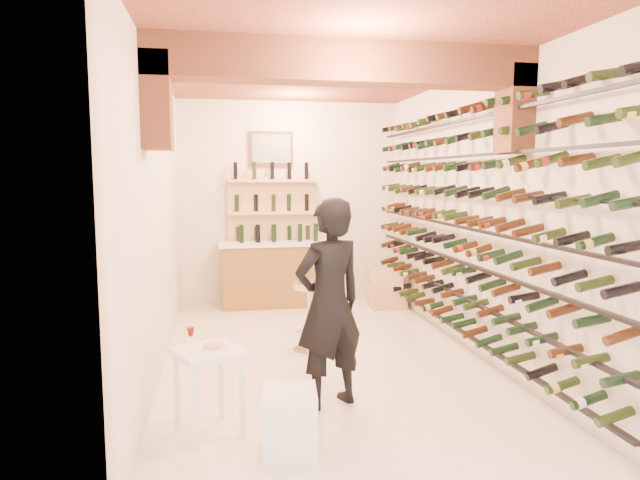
# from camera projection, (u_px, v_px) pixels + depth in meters

# --- Properties ---
(ground) EXTENTS (6.00, 6.00, 0.00)m
(ground) POSITION_uv_depth(u_px,v_px,m) (325.00, 358.00, 6.27)
(ground) COLOR white
(ground) RESTS_ON ground
(room_shell) EXTENTS (3.52, 6.02, 3.21)m
(room_shell) POSITION_uv_depth(u_px,v_px,m) (330.00, 154.00, 5.76)
(room_shell) COLOR silver
(room_shell) RESTS_ON ground
(wine_rack) EXTENTS (0.32, 5.70, 2.56)m
(wine_rack) POSITION_uv_depth(u_px,v_px,m) (457.00, 219.00, 6.36)
(wine_rack) COLOR black
(wine_rack) RESTS_ON ground
(back_counter) EXTENTS (1.70, 0.62, 1.29)m
(back_counter) POSITION_uv_depth(u_px,v_px,m) (274.00, 272.00, 8.74)
(back_counter) COLOR olive
(back_counter) RESTS_ON ground
(back_shelving) EXTENTS (1.40, 0.31, 2.73)m
(back_shelving) POSITION_uv_depth(u_px,v_px,m) (272.00, 230.00, 8.91)
(back_shelving) COLOR #DCAF7B
(back_shelving) RESTS_ON ground
(tasting_table) EXTENTS (0.63, 0.63, 0.83)m
(tasting_table) POSITION_uv_depth(u_px,v_px,m) (208.00, 364.00, 4.39)
(tasting_table) COLOR white
(tasting_table) RESTS_ON ground
(white_stool) EXTENTS (0.43, 0.43, 0.49)m
(white_stool) POSITION_uv_depth(u_px,v_px,m) (290.00, 421.00, 4.11)
(white_stool) COLOR white
(white_stool) RESTS_ON ground
(person) EXTENTS (0.79, 0.67, 1.85)m
(person) POSITION_uv_depth(u_px,v_px,m) (329.00, 303.00, 4.90)
(person) COLOR black
(person) RESTS_ON ground
(chrome_barstool) EXTENTS (0.42, 0.42, 0.82)m
(chrome_barstool) POSITION_uv_depth(u_px,v_px,m) (311.00, 312.00, 6.46)
(chrome_barstool) COLOR silver
(chrome_barstool) RESTS_ON ground
(crate_lower) EXTENTS (0.56, 0.40, 0.33)m
(crate_lower) POSITION_uv_depth(u_px,v_px,m) (387.00, 297.00, 8.65)
(crate_lower) COLOR tan
(crate_lower) RESTS_ON ground
(crate_upper) EXTENTS (0.57, 0.47, 0.28)m
(crate_upper) POSITION_uv_depth(u_px,v_px,m) (387.00, 278.00, 8.61)
(crate_upper) COLOR tan
(crate_upper) RESTS_ON crate_lower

